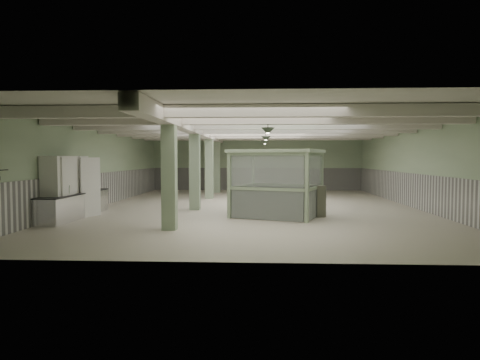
{
  "coord_description": "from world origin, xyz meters",
  "views": [
    {
      "loc": [
        0.28,
        -18.83,
        2.2
      ],
      "look_at": [
        -0.56,
        -1.75,
        1.3
      ],
      "focal_mm": 32.0,
      "sensor_mm": 36.0,
      "label": 1
    }
  ],
  "objects_px": {
    "prep_counter": "(76,205)",
    "guard_booth": "(277,171)",
    "walkin_cooler": "(67,187)",
    "filing_cabinet": "(318,201)"
  },
  "relations": [
    {
      "from": "walkin_cooler",
      "to": "filing_cabinet",
      "type": "bearing_deg",
      "value": 7.11
    },
    {
      "from": "walkin_cooler",
      "to": "guard_booth",
      "type": "bearing_deg",
      "value": 8.57
    },
    {
      "from": "guard_booth",
      "to": "filing_cabinet",
      "type": "distance_m",
      "value": 1.89
    },
    {
      "from": "prep_counter",
      "to": "guard_booth",
      "type": "height_order",
      "value": "guard_booth"
    },
    {
      "from": "prep_counter",
      "to": "filing_cabinet",
      "type": "xyz_separation_m",
      "value": [
        8.94,
        0.63,
        0.12
      ]
    },
    {
      "from": "walkin_cooler",
      "to": "guard_booth",
      "type": "relative_size",
      "value": 0.66
    },
    {
      "from": "prep_counter",
      "to": "walkin_cooler",
      "type": "bearing_deg",
      "value": -99.54
    },
    {
      "from": "walkin_cooler",
      "to": "guard_booth",
      "type": "height_order",
      "value": "guard_booth"
    },
    {
      "from": "prep_counter",
      "to": "walkin_cooler",
      "type": "relative_size",
      "value": 1.84
    },
    {
      "from": "prep_counter",
      "to": "guard_booth",
      "type": "distance_m",
      "value": 7.55
    }
  ]
}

